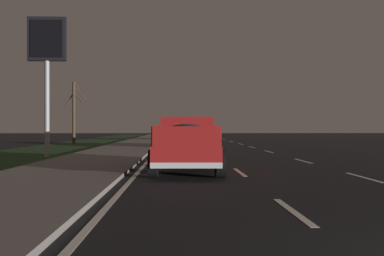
% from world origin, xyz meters
% --- Properties ---
extents(ground, '(144.00, 144.00, 0.00)m').
position_xyz_m(ground, '(27.00, 0.00, 0.00)').
color(ground, black).
extents(sidewalk_shoulder, '(108.00, 4.00, 0.12)m').
position_xyz_m(sidewalk_shoulder, '(27.00, 7.45, 0.06)').
color(sidewalk_shoulder, slate).
rests_on(sidewalk_shoulder, ground).
extents(grass_verge, '(108.00, 6.00, 0.01)m').
position_xyz_m(grass_verge, '(27.00, 12.45, 0.00)').
color(grass_verge, '#1E3819').
rests_on(grass_verge, ground).
extents(lane_markings, '(109.18, 7.04, 0.01)m').
position_xyz_m(lane_markings, '(30.43, 3.07, 0.00)').
color(lane_markings, silver).
rests_on(lane_markings, ground).
extents(pickup_truck, '(5.48, 2.39, 1.87)m').
position_xyz_m(pickup_truck, '(11.07, 3.50, 0.98)').
color(pickup_truck, maroon).
rests_on(pickup_truck, ground).
extents(sedan_green, '(4.44, 2.09, 1.54)m').
position_xyz_m(sedan_green, '(26.37, 3.34, 0.78)').
color(sedan_green, '#14592D').
rests_on(sedan_green, ground).
extents(sedan_tan, '(4.42, 2.06, 1.54)m').
position_xyz_m(sedan_tan, '(41.04, 0.20, 0.78)').
color(sedan_tan, '#9E845B').
rests_on(sedan_tan, ground).
extents(gas_price_sign, '(0.27, 1.90, 7.03)m').
position_xyz_m(gas_price_sign, '(17.71, 10.38, 5.29)').
color(gas_price_sign, '#99999E').
rests_on(gas_price_sign, ground).
extents(bare_tree_far, '(0.99, 1.87, 5.76)m').
position_xyz_m(bare_tree_far, '(34.94, 13.41, 3.02)').
color(bare_tree_far, '#423323').
rests_on(bare_tree_far, ground).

